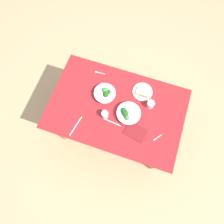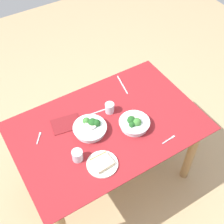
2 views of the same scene
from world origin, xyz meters
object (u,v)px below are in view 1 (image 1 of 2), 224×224
(fork_by_near_bowl, at_px, (100,73))
(table_knife_left, at_px, (76,126))
(table_knife_right, at_px, (112,122))
(water_glass_side, at_px, (105,115))
(fork_by_far_bowl, at_px, (157,138))
(broccoli_bowl_far, at_px, (105,94))
(bread_side_plate, at_px, (142,92))
(water_glass_center, at_px, (151,104))
(broccoli_bowl_near, at_px, (128,114))
(napkin_folded_upper, at_px, (135,132))

(fork_by_near_bowl, height_order, table_knife_left, same)
(table_knife_right, bearing_deg, water_glass_side, -19.63)
(fork_by_far_bowl, height_order, fork_by_near_bowl, same)
(broccoli_bowl_far, xyz_separation_m, bread_side_plate, (0.35, 0.15, -0.02))
(water_glass_side, height_order, fork_by_near_bowl, water_glass_side)
(bread_side_plate, bearing_deg, water_glass_side, -127.34)
(water_glass_center, height_order, table_knife_left, water_glass_center)
(broccoli_bowl_far, height_order, broccoli_bowl_near, broccoli_bowl_far)
(fork_by_far_bowl, xyz_separation_m, table_knife_left, (-0.78, -0.14, -0.00))
(bread_side_plate, height_order, napkin_folded_upper, bread_side_plate)
(bread_side_plate, xyz_separation_m, table_knife_right, (-0.19, -0.41, -0.01))
(table_knife_right, bearing_deg, bread_side_plate, -109.76)
(bread_side_plate, relative_size, table_knife_right, 1.05)
(broccoli_bowl_far, relative_size, fork_by_far_bowl, 2.52)
(water_glass_side, distance_m, fork_by_far_bowl, 0.55)
(water_glass_center, xyz_separation_m, table_knife_left, (-0.63, -0.44, -0.04))
(bread_side_plate, relative_size, water_glass_center, 2.62)
(broccoli_bowl_near, xyz_separation_m, fork_by_near_bowl, (-0.42, 0.35, -0.03))
(water_glass_side, bearing_deg, fork_by_far_bowl, -5.18)
(bread_side_plate, distance_m, table_knife_right, 0.45)
(broccoli_bowl_near, relative_size, table_knife_left, 1.08)
(fork_by_far_bowl, relative_size, table_knife_right, 0.45)
(water_glass_side, bearing_deg, napkin_folded_upper, -10.11)
(fork_by_near_bowl, bearing_deg, napkin_folded_upper, 133.71)
(broccoli_bowl_near, xyz_separation_m, water_glass_side, (-0.21, -0.08, 0.01))
(bread_side_plate, distance_m, fork_by_near_bowl, 0.50)
(fork_by_far_bowl, bearing_deg, table_knife_right, -54.53)
(water_glass_side, bearing_deg, water_glass_center, 31.91)
(napkin_folded_upper, bearing_deg, water_glass_side, 169.89)
(broccoli_bowl_near, bearing_deg, table_knife_right, -134.91)
(bread_side_plate, distance_m, table_knife_left, 0.76)
(bread_side_plate, xyz_separation_m, water_glass_center, (0.11, -0.12, 0.03))
(fork_by_near_bowl, bearing_deg, table_knife_right, 118.19)
(fork_by_far_bowl, relative_size, table_knife_left, 0.40)
(water_glass_center, bearing_deg, broccoli_bowl_near, -138.84)
(fork_by_near_bowl, relative_size, table_knife_right, 0.57)
(water_glass_center, height_order, fork_by_far_bowl, water_glass_center)
(fork_by_near_bowl, xyz_separation_m, napkin_folded_upper, (0.55, -0.50, 0.00))
(broccoli_bowl_far, distance_m, table_knife_right, 0.30)
(water_glass_side, bearing_deg, table_knife_right, -25.38)
(broccoli_bowl_near, relative_size, napkin_folded_upper, 1.16)
(broccoli_bowl_far, relative_size, napkin_folded_upper, 1.08)
(bread_side_plate, height_order, fork_by_far_bowl, bread_side_plate)
(napkin_folded_upper, bearing_deg, fork_by_far_bowl, 2.55)
(water_glass_center, xyz_separation_m, napkin_folded_upper, (-0.06, -0.30, -0.04))
(water_glass_side, relative_size, fork_by_far_bowl, 0.91)
(broccoli_bowl_near, bearing_deg, bread_side_plate, 75.93)
(broccoli_bowl_near, bearing_deg, fork_by_far_bowl, -21.43)
(water_glass_center, distance_m, fork_by_near_bowl, 0.64)
(broccoli_bowl_near, bearing_deg, table_knife_left, -148.38)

